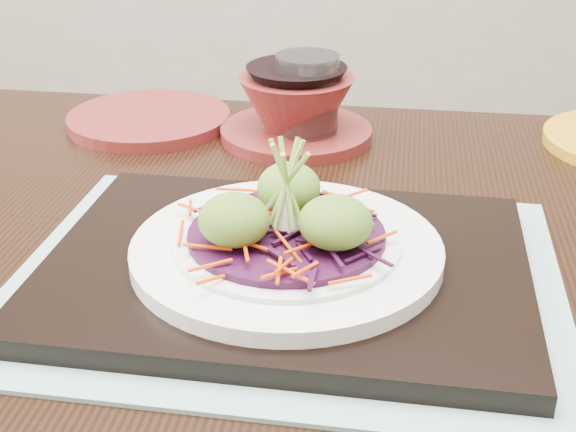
{
  "coord_description": "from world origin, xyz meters",
  "views": [
    {
      "loc": [
        0.03,
        -0.69,
        1.0
      ],
      "look_at": [
        -0.0,
        -0.14,
        0.73
      ],
      "focal_mm": 50.0,
      "sensor_mm": 36.0,
      "label": 1
    }
  ],
  "objects_px": {
    "dining_table": "(304,335)",
    "white_plate": "(287,249)",
    "terracotta_side_plate": "(149,119)",
    "terracotta_bowl_set": "(296,111)",
    "water_glass": "(307,99)",
    "serving_tray": "(287,267)"
  },
  "relations": [
    {
      "from": "white_plate",
      "to": "terracotta_side_plate",
      "type": "distance_m",
      "value": 0.38
    },
    {
      "from": "white_plate",
      "to": "terracotta_side_plate",
      "type": "relative_size",
      "value": 1.26
    },
    {
      "from": "white_plate",
      "to": "terracotta_bowl_set",
      "type": "relative_size",
      "value": 1.17
    },
    {
      "from": "white_plate",
      "to": "terracotta_side_plate",
      "type": "xyz_separation_m",
      "value": [
        -0.18,
        0.34,
        -0.02
      ]
    },
    {
      "from": "serving_tray",
      "to": "white_plate",
      "type": "distance_m",
      "value": 0.02
    },
    {
      "from": "terracotta_side_plate",
      "to": "terracotta_bowl_set",
      "type": "xyz_separation_m",
      "value": [
        0.17,
        -0.03,
        0.02
      ]
    },
    {
      "from": "serving_tray",
      "to": "water_glass",
      "type": "distance_m",
      "value": 0.3
    },
    {
      "from": "dining_table",
      "to": "serving_tray",
      "type": "bearing_deg",
      "value": -96.33
    },
    {
      "from": "water_glass",
      "to": "terracotta_bowl_set",
      "type": "distance_m",
      "value": 0.02
    },
    {
      "from": "terracotta_side_plate",
      "to": "water_glass",
      "type": "distance_m",
      "value": 0.19
    },
    {
      "from": "terracotta_side_plate",
      "to": "terracotta_bowl_set",
      "type": "height_order",
      "value": "terracotta_bowl_set"
    },
    {
      "from": "serving_tray",
      "to": "terracotta_side_plate",
      "type": "distance_m",
      "value": 0.38
    },
    {
      "from": "white_plate",
      "to": "water_glass",
      "type": "bearing_deg",
      "value": 88.89
    },
    {
      "from": "terracotta_side_plate",
      "to": "water_glass",
      "type": "height_order",
      "value": "water_glass"
    },
    {
      "from": "dining_table",
      "to": "terracotta_side_plate",
      "type": "bearing_deg",
      "value": 129.28
    },
    {
      "from": "serving_tray",
      "to": "terracotta_side_plate",
      "type": "bearing_deg",
      "value": 123.83
    },
    {
      "from": "water_glass",
      "to": "terracotta_side_plate",
      "type": "bearing_deg",
      "value": 166.18
    },
    {
      "from": "terracotta_bowl_set",
      "to": "white_plate",
      "type": "bearing_deg",
      "value": -88.85
    },
    {
      "from": "dining_table",
      "to": "white_plate",
      "type": "relative_size",
      "value": 4.93
    },
    {
      "from": "water_glass",
      "to": "terracotta_bowl_set",
      "type": "relative_size",
      "value": 0.48
    },
    {
      "from": "dining_table",
      "to": "terracotta_bowl_set",
      "type": "relative_size",
      "value": 5.79
    },
    {
      "from": "serving_tray",
      "to": "white_plate",
      "type": "height_order",
      "value": "white_plate"
    }
  ]
}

